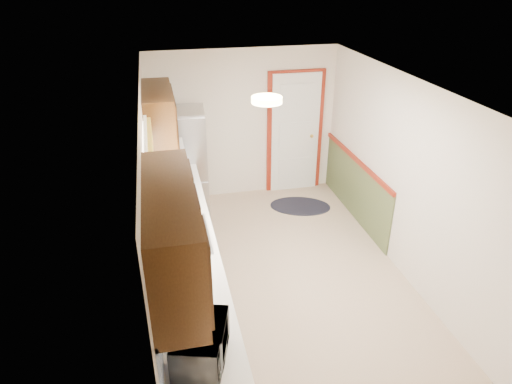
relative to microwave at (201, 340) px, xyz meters
name	(u,v)px	position (x,y,z in m)	size (l,w,h in m)	color
room_shell	(287,194)	(1.20, 1.91, 0.08)	(3.20, 5.20, 2.52)	tan
kitchen_run	(182,251)	(-0.04, 1.62, -0.31)	(0.63, 4.00, 2.20)	#39200D
back_wall_trim	(308,144)	(2.19, 4.12, -0.23)	(1.12, 2.30, 2.08)	maroon
ceiling_fixture	(267,100)	(0.90, 1.71, 1.24)	(0.30, 0.30, 0.06)	#FFD88C
microwave	(201,340)	(0.00, 0.00, 0.00)	(0.52, 0.29, 0.35)	white
refrigerator	(184,163)	(0.18, 3.96, -0.29)	(0.73, 0.71, 1.65)	#B7B7BC
rug	(300,206)	(1.97, 3.69, -1.11)	(0.97, 0.62, 0.01)	black
cooktop	(178,195)	(0.01, 2.66, -0.17)	(0.46, 0.55, 0.02)	black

